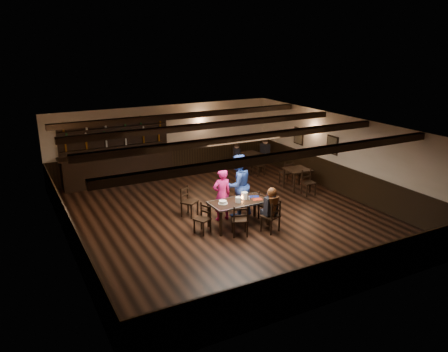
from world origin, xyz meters
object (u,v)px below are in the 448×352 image
cake (223,202)px  bar_counter (118,164)px  chair_near_left (240,218)px  chair_near_right (273,214)px  woman_pink (222,195)px  man_blue (238,185)px  dining_table (239,204)px

cake → bar_counter: bearing=105.2°
chair_near_left → chair_near_right: 0.94m
chair_near_left → chair_near_right: bearing=-12.3°
chair_near_left → woman_pink: woman_pink is taller
bar_counter → chair_near_left: bearing=-74.8°
man_blue → cake: man_blue is taller
bar_counter → cake: bearing=-74.8°
chair_near_left → bar_counter: size_ratio=0.22×
chair_near_left → bar_counter: bearing=105.2°
woman_pink → cake: woman_pink is taller
man_blue → bar_counter: (-2.36, 4.78, -0.22)m
chair_near_left → chair_near_right: size_ratio=0.99×
cake → bar_counter: (-1.49, 5.47, -0.06)m
chair_near_right → woman_pink: bearing=119.8°
woman_pink → chair_near_right: bearing=123.1°
dining_table → man_blue: bearing=62.4°
chair_near_left → dining_table: bearing=63.5°
dining_table → man_blue: 0.87m
woman_pink → man_blue: size_ratio=0.83×
chair_near_right → woman_pink: size_ratio=0.59×
dining_table → bar_counter: (-1.98, 5.51, 0.05)m
woman_pink → bar_counter: bearing=-67.0°
dining_table → bar_counter: size_ratio=0.40×
chair_near_right → man_blue: size_ratio=0.48×
chair_near_left → chair_near_right: chair_near_right is taller
dining_table → chair_near_left: bearing=-116.5°
dining_table → chair_near_right: size_ratio=1.84×
woman_pink → cake: (-0.27, -0.58, 0.01)m
chair_near_left → cake: (-0.18, 0.66, 0.26)m
chair_near_right → woman_pink: 1.68m
chair_near_left → bar_counter: (-1.66, 6.13, 0.20)m
chair_near_right → man_blue: (-0.23, 1.55, 0.41)m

